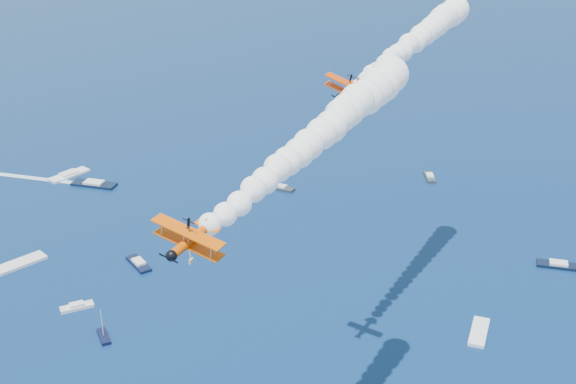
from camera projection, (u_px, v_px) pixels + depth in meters
biplane_lead at (348, 90)px, 116.98m from camera, size 9.87×10.96×7.12m
biplane_trail at (190, 240)px, 72.45m from camera, size 9.44×10.42×6.23m
smoke_trail_lead at (412, 43)px, 135.79m from camera, size 51.35×41.58×9.10m
smoke_trail_trail at (315, 138)px, 91.42m from camera, size 51.39×42.34×9.10m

